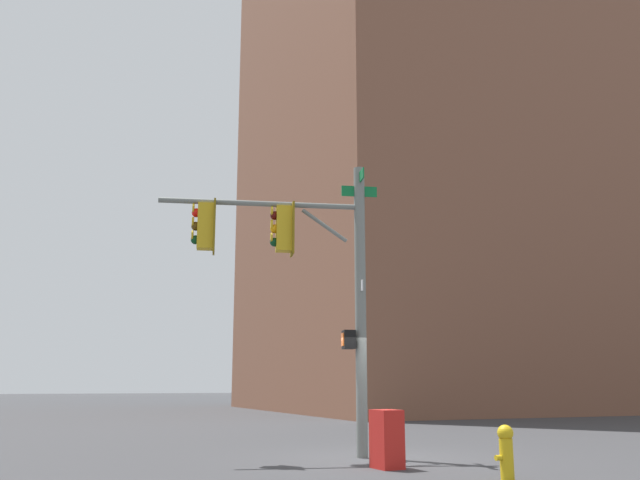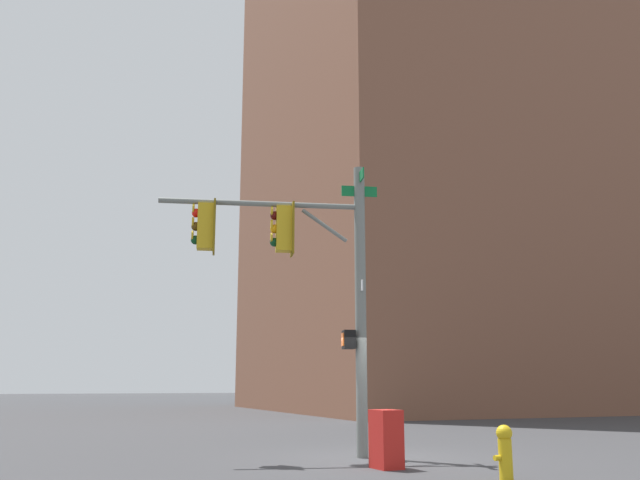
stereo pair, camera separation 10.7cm
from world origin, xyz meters
name	(u,v)px [view 1 (the left image)]	position (x,y,z in m)	size (l,w,h in m)	color
ground_plane	(376,458)	(0.00, 0.00, 0.00)	(200.00, 200.00, 0.00)	#38383A
signal_pole_assembly	(305,265)	(1.46, -0.42, 4.07)	(4.73, 1.59, 6.35)	slate
fire_hydrant	(506,450)	(-0.42, 3.87, 0.47)	(0.34, 0.26, 0.87)	gold
newspaper_box	(387,439)	(0.64, 1.75, 0.53)	(0.44, 0.56, 1.05)	red
building_brick_nearside	(479,81)	(-19.53, -22.64, 21.63)	(27.97, 20.31, 43.26)	brown
building_brick_midblock	(388,166)	(-15.39, -28.23, 16.78)	(17.11, 18.10, 33.57)	#4C3328
building_glass_tower	(413,18)	(-30.06, -49.12, 42.59)	(24.31, 33.65, 85.19)	#8CB2C6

